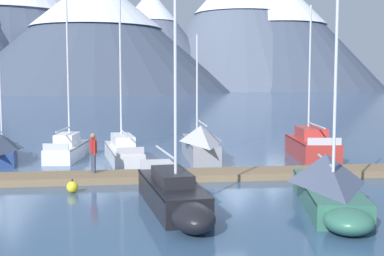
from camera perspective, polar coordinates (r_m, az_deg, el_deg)
ground_plane at (r=18.81m, az=2.99°, el=-7.79°), size 700.00×700.00×0.00m
mountain_central_massif at (r=214.31m, az=-19.58°, el=12.71°), size 91.08×91.08×61.32m
mountain_shoulder_ridge at (r=177.72m, az=-10.44°, el=10.47°), size 89.86×89.86×38.48m
mountain_east_summit at (r=195.16m, az=-4.52°, el=9.64°), size 59.17×59.17×36.66m
mountain_rear_spur at (r=208.64m, az=5.33°, el=11.31°), size 85.33×85.33×49.63m
mountain_north_horn at (r=208.66m, az=9.23°, el=10.55°), size 83.31×83.31×44.38m
dock at (r=22.62m, az=0.82°, el=-5.16°), size 20.46×2.63×0.30m
sailboat_nearest_berth at (r=28.83m, az=-20.11°, el=-2.07°), size 2.14×5.96×6.49m
sailboat_second_berth at (r=29.18m, az=-13.33°, el=-2.11°), size 2.23×5.78×8.69m
sailboat_mid_dock_port at (r=27.45m, az=-7.63°, el=-2.43°), size 1.93×6.97×9.20m
sailboat_mid_dock_starboard at (r=17.04m, az=-1.90°, el=-7.30°), size 1.90×6.73×7.58m
sailboat_far_berth at (r=27.63m, az=0.81°, el=-1.62°), size 1.89×7.28×6.67m
sailboat_outer_slip at (r=18.15m, az=14.69°, el=-5.81°), size 3.22×7.11×7.81m
sailboat_end_of_dock at (r=29.43m, az=12.68°, el=-1.80°), size 2.69×6.72×8.27m
person_on_dock at (r=22.57m, az=-10.75°, el=-2.41°), size 0.32×0.57×1.69m
mooring_buoy_channel_marker at (r=20.28m, az=-12.94°, el=-6.30°), size 0.45×0.45×0.53m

